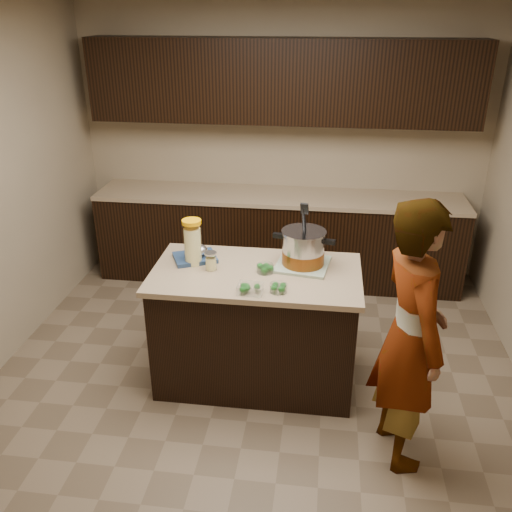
{
  "coord_description": "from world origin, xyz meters",
  "views": [
    {
      "loc": [
        0.44,
        -3.34,
        2.59
      ],
      "look_at": [
        0.0,
        0.0,
        1.02
      ],
      "focal_mm": 38.0,
      "sensor_mm": 36.0,
      "label": 1
    }
  ],
  "objects": [
    {
      "name": "stock_pot",
      "position": [
        0.32,
        0.14,
        1.02
      ],
      "size": [
        0.44,
        0.37,
        0.45
      ],
      "rotation": [
        0.0,
        0.0,
        -0.18
      ],
      "color": "#B7B7BC",
      "rests_on": "dish_towel"
    },
    {
      "name": "island",
      "position": [
        0.0,
        0.0,
        0.45
      ],
      "size": [
        1.46,
        0.81,
        0.9
      ],
      "color": "black",
      "rests_on": "ground"
    },
    {
      "name": "ground_plane",
      "position": [
        0.0,
        0.0,
        0.0
      ],
      "size": [
        4.0,
        4.0,
        0.0
      ],
      "primitive_type": "plane",
      "color": "brown",
      "rests_on": "ground"
    },
    {
      "name": "broccoli_tub_rect",
      "position": [
        0.0,
        -0.31,
        0.93
      ],
      "size": [
        0.17,
        0.13,
        0.06
      ],
      "rotation": [
        0.0,
        0.0,
        -0.05
      ],
      "color": "silver",
      "rests_on": "island"
    },
    {
      "name": "room_shell",
      "position": [
        0.0,
        0.0,
        1.71
      ],
      "size": [
        4.04,
        4.04,
        2.72
      ],
      "color": "tan",
      "rests_on": "ground"
    },
    {
      "name": "broccoli_tub_left",
      "position": [
        0.06,
        0.0,
        0.93
      ],
      "size": [
        0.15,
        0.15,
        0.06
      ],
      "rotation": [
        0.0,
        0.0,
        -0.37
      ],
      "color": "silver",
      "rests_on": "island"
    },
    {
      "name": "back_cabinets",
      "position": [
        0.0,
        1.74,
        0.94
      ],
      "size": [
        3.6,
        0.63,
        2.33
      ],
      "color": "black",
      "rests_on": "ground"
    },
    {
      "name": "blue_tray",
      "position": [
        -0.46,
        0.14,
        0.94
      ],
      "size": [
        0.37,
        0.34,
        0.11
      ],
      "rotation": [
        0.0,
        0.0,
        0.44
      ],
      "color": "navy",
      "rests_on": "island"
    },
    {
      "name": "person",
      "position": [
        0.98,
        -0.61,
        0.85
      ],
      "size": [
        0.55,
        0.7,
        1.69
      ],
      "primitive_type": "imported",
      "rotation": [
        0.0,
        0.0,
        1.83
      ],
      "color": "gray",
      "rests_on": "ground"
    },
    {
      "name": "mason_jar",
      "position": [
        -0.32,
        -0.01,
        0.96
      ],
      "size": [
        0.1,
        0.1,
        0.14
      ],
      "rotation": [
        0.0,
        0.0,
        -0.16
      ],
      "color": "#F1E793",
      "rests_on": "island"
    },
    {
      "name": "lemonade_pitcher",
      "position": [
        -0.46,
        0.07,
        1.05
      ],
      "size": [
        0.16,
        0.16,
        0.33
      ],
      "rotation": [
        0.0,
        0.0,
        -0.18
      ],
      "color": "#F1E793",
      "rests_on": "island"
    },
    {
      "name": "broccoli_tub_right",
      "position": [
        0.18,
        -0.27,
        0.92
      ],
      "size": [
        0.15,
        0.15,
        0.05
      ],
      "rotation": [
        0.0,
        0.0,
        0.36
      ],
      "color": "silver",
      "rests_on": "island"
    },
    {
      "name": "dish_towel",
      "position": [
        0.32,
        0.14,
        0.91
      ],
      "size": [
        0.41,
        0.41,
        0.02
      ],
      "primitive_type": "cube",
      "rotation": [
        0.0,
        0.0,
        -0.15
      ],
      "color": "#557850",
      "rests_on": "island"
    }
  ]
}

